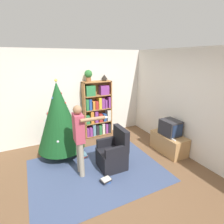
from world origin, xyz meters
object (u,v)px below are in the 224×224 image
object	(u,v)px
armchair	(113,154)
potted_plant	(88,75)
standing_person	(79,135)
table_lamp	(104,77)
television	(170,128)
christmas_tree	(59,117)
bookshelf	(97,111)

from	to	relation	value
armchair	potted_plant	size ratio (longest dim) A/B	2.80
standing_person	table_lamp	world-z (taller)	table_lamp
television	armchair	size ratio (longest dim) A/B	0.52
christmas_tree	table_lamp	xyz separation A→B (m)	(1.50, 0.72, 0.78)
armchair	standing_person	size ratio (longest dim) A/B	0.61
television	armchair	xyz separation A→B (m)	(-1.60, 0.04, -0.35)
standing_person	table_lamp	distance (m)	2.28
television	potted_plant	xyz separation A→B (m)	(-1.52, 1.77, 1.23)
christmas_tree	bookshelf	bearing A→B (deg)	29.49
bookshelf	table_lamp	distance (m)	1.04
standing_person	television	bearing A→B (deg)	89.95
television	standing_person	size ratio (longest dim) A/B	0.31
television	christmas_tree	xyz separation A→B (m)	(-2.53, 1.05, 0.36)
bookshelf	potted_plant	world-z (taller)	potted_plant
television	armchair	world-z (taller)	armchair
bookshelf	armchair	size ratio (longest dim) A/B	1.86
potted_plant	table_lamp	distance (m)	0.50
television	standing_person	xyz separation A→B (m)	(-2.32, 0.13, 0.21)
bookshelf	standing_person	xyz separation A→B (m)	(-1.04, -1.63, 0.08)
television	potted_plant	world-z (taller)	potted_plant
television	standing_person	world-z (taller)	standing_person
television	potted_plant	distance (m)	2.63
bookshelf	christmas_tree	size ratio (longest dim) A/B	0.89
potted_plant	christmas_tree	bearing A→B (deg)	-144.66
armchair	table_lamp	xyz separation A→B (m)	(0.57, 1.73, 1.49)
armchair	table_lamp	distance (m)	2.35
potted_plant	table_lamp	bearing A→B (deg)	-0.00
christmas_tree	table_lamp	bearing A→B (deg)	25.54
armchair	table_lamp	world-z (taller)	table_lamp
table_lamp	standing_person	bearing A→B (deg)	-128.02
television	table_lamp	size ratio (longest dim) A/B	2.37
television	christmas_tree	world-z (taller)	christmas_tree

